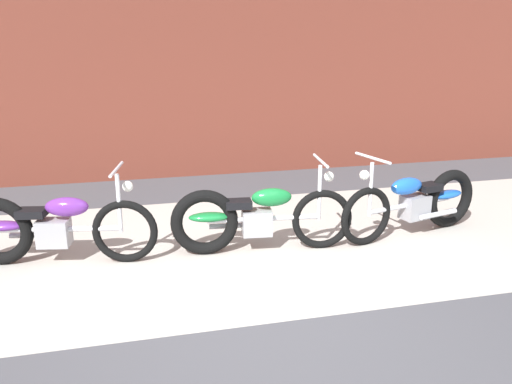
{
  "coord_description": "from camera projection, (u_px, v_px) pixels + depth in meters",
  "views": [
    {
      "loc": [
        -0.99,
        -3.74,
        2.29
      ],
      "look_at": [
        0.24,
        1.31,
        0.75
      ],
      "focal_mm": 36.97,
      "sensor_mm": 36.0,
      "label": 1
    }
  ],
  "objects": [
    {
      "name": "motorcycle_green",
      "position": [
        250.0,
        218.0,
        5.72
      ],
      "size": [
        2.0,
        0.6,
        1.03
      ],
      "rotation": [
        0.0,
        0.0,
        -0.11
      ],
      "color": "black",
      "rests_on": "ground"
    },
    {
      "name": "sidewalk_slab",
      "position": [
        226.0,
        246.0,
        5.99
      ],
      "size": [
        36.0,
        3.5,
        0.01
      ],
      "primitive_type": "cube",
      "color": "#B2ADA3",
      "rests_on": "ground"
    },
    {
      "name": "motorcycle_blue",
      "position": [
        420.0,
        202.0,
        6.28
      ],
      "size": [
        1.97,
        0.74,
        1.03
      ],
      "rotation": [
        0.0,
        0.0,
        3.38
      ],
      "color": "black",
      "rests_on": "ground"
    },
    {
      "name": "brick_building_wall",
      "position": [
        184.0,
        4.0,
        8.42
      ],
      "size": [
        36.0,
        0.5,
        5.55
      ],
      "primitive_type": "cube",
      "color": "brown",
      "rests_on": "ground"
    },
    {
      "name": "ground_plane",
      "position": [
        265.0,
        324.0,
        4.36
      ],
      "size": [
        80.0,
        80.0,
        0.0
      ],
      "primitive_type": "plane",
      "color": "#47474C"
    },
    {
      "name": "motorcycle_purple",
      "position": [
        46.0,
        228.0,
        5.43
      ],
      "size": [
        1.99,
        0.7,
        1.03
      ],
      "rotation": [
        0.0,
        0.0,
        -0.19
      ],
      "color": "black",
      "rests_on": "ground"
    }
  ]
}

